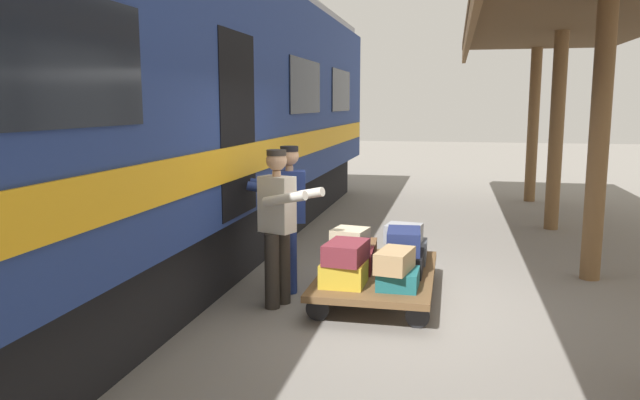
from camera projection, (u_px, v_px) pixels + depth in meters
name	position (u px, v px, depth m)	size (l,w,h in m)	color
ground_plane	(407.00, 308.00, 6.65)	(60.00, 60.00, 0.00)	gray
train_car	(114.00, 114.00, 7.03)	(3.02, 18.06, 4.00)	navy
luggage_cart	(377.00, 275.00, 6.96)	(1.26, 2.16, 0.31)	brown
suitcase_yellow_case	(344.00, 273.00, 6.42)	(0.44, 0.49, 0.24)	gold
suitcase_teal_softside	(398.00, 279.00, 6.31)	(0.41, 0.45, 0.19)	#1E666B
suitcase_black_hardshell	(403.00, 263.00, 6.88)	(0.44, 0.61, 0.23)	black
suitcase_brown_leather	(360.00, 249.00, 7.57)	(0.39, 0.45, 0.20)	brown
suitcase_slate_roller	(407.00, 251.00, 7.45)	(0.47, 0.63, 0.22)	#4C515B
suitcase_maroon_trunk	(353.00, 260.00, 7.00)	(0.45, 0.57, 0.22)	maroon
suitcase_cream_canvas	(350.00, 239.00, 6.99)	(0.37, 0.38, 0.25)	beige
suitcase_burgundy_valise	(346.00, 252.00, 6.38)	(0.38, 0.55, 0.21)	maroon
suitcase_tan_vintage	(395.00, 260.00, 6.24)	(0.30, 0.53, 0.21)	tan
suitcase_navy_fabric	(404.00, 241.00, 6.88)	(0.36, 0.56, 0.26)	navy
suitcase_gray_aluminum	(404.00, 233.00, 7.41)	(0.41, 0.36, 0.22)	#9EA0A5
porter_in_overalls	(288.00, 213.00, 7.13)	(0.73, 0.54, 1.70)	navy
porter_by_door	(279.00, 222.00, 6.58)	(0.74, 0.58, 1.70)	#332D28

